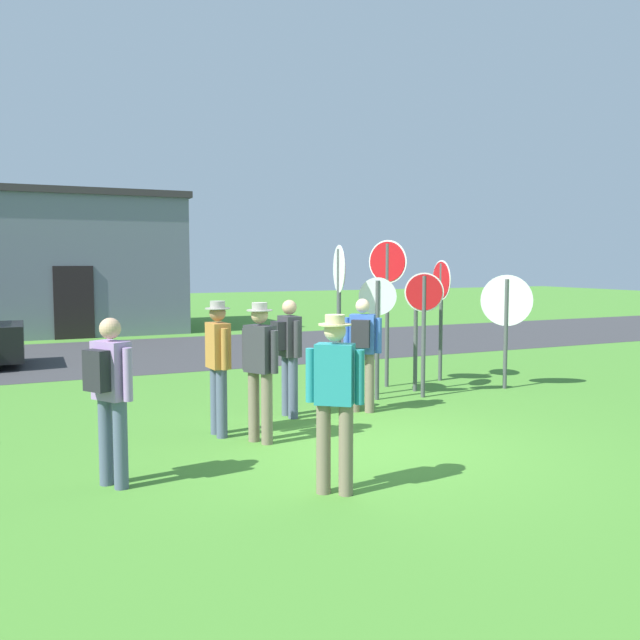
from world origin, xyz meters
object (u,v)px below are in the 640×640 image
Objects in this scene: person_in_teal at (362,347)px; person_near_signs at (218,360)px; stop_sign_tallest at (387,287)px; person_in_blue at (288,349)px; stop_sign_leaning_right at (339,294)px; person_in_dark_shirt at (110,390)px; stop_sign_rear_left at (506,311)px; person_on_left at (335,393)px; stop_sign_nearest at (416,314)px; stop_sign_center_cluster at (424,314)px; person_with_sunhat at (260,364)px; stop_sign_low_front at (441,299)px; stop_sign_far_back at (377,319)px.

person_near_signs is (-2.32, -0.43, 0.00)m from person_in_teal.
stop_sign_tallest is 1.54× the size of person_in_blue.
stop_sign_leaning_right is 1.48× the size of person_in_dark_shirt.
person_in_dark_shirt is at bearing -160.10° from stop_sign_rear_left.
person_on_left is 3.35m from person_in_blue.
stop_sign_center_cluster reaches higher than stop_sign_nearest.
stop_sign_nearest reaches higher than person_near_signs.
stop_sign_tallest is 1.04× the size of stop_sign_leaning_right.
stop_sign_center_cluster reaches higher than person_with_sunhat.
stop_sign_leaning_right is 1.11× the size of stop_sign_low_front.
stop_sign_low_front is 1.30× the size of person_on_left.
person_near_signs is (-3.96, -1.51, -0.36)m from stop_sign_nearest.
stop_sign_tallest is at bearing 111.31° from stop_sign_nearest.
person_near_signs is (-5.53, -1.06, -0.38)m from stop_sign_rear_left.
stop_sign_leaning_right reaches higher than stop_sign_far_back.
stop_sign_rear_left is 5.42m from person_with_sunhat.
stop_sign_leaning_right is 1.44× the size of person_on_left.
person_near_signs is at bearing -169.49° from person_in_teal.
stop_sign_low_front is 6.70m from person_on_left.
stop_sign_tallest is 5.85m from person_on_left.
stop_sign_far_back is 1.17× the size of person_in_dark_shirt.
stop_sign_nearest reaches higher than person_on_left.
person_in_dark_shirt is 2.22m from person_on_left.
person_on_left is (-0.00, -2.08, 0.00)m from person_with_sunhat.
person_in_teal is at bearing -130.25° from stop_sign_tallest.
person_in_blue is at bearing 26.75° from person_near_signs.
person_on_left is (-3.37, -4.72, -0.80)m from stop_sign_tallest.
stop_sign_center_cluster is at bearing 24.41° from person_with_sunhat.
stop_sign_tallest reaches higher than stop_sign_center_cluster.
stop_sign_tallest is 1.30× the size of stop_sign_rear_left.
person_on_left is at bearing -133.27° from stop_sign_center_cluster.
stop_sign_rear_left is 4.35m from person_in_blue.
person_in_teal is 0.97× the size of person_near_signs.
person_in_teal is (-0.12, -1.01, -0.73)m from stop_sign_leaning_right.
person_in_teal is at bearing 10.51° from person_near_signs.
stop_sign_nearest reaches higher than stop_sign_far_back.
person_in_dark_shirt is 2.16m from person_near_signs.
stop_sign_rear_left is 6.36m from person_on_left.
person_in_dark_shirt is (-4.55, -2.66, -0.33)m from stop_sign_far_back.
person_in_dark_shirt is at bearing -153.37° from person_with_sunhat.
stop_sign_tallest is at bearing 38.08° from person_with_sunhat.
person_near_signs is (-4.97, -2.22, -0.55)m from stop_sign_low_front.
person_in_dark_shirt is at bearing -153.45° from person_in_teal.
stop_sign_leaning_right is 1.44m from stop_sign_center_cluster.
person_near_signs is at bearing 97.88° from person_on_left.
person_near_signs reaches higher than person_in_dark_shirt.
stop_sign_far_back reaches higher than person_in_dark_shirt.
person_near_signs is (-0.36, 2.62, 0.00)m from person_on_left.
person_near_signs is (-3.73, -2.09, -0.80)m from stop_sign_tallest.
stop_sign_rear_left is (0.56, -1.16, -0.17)m from stop_sign_low_front.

